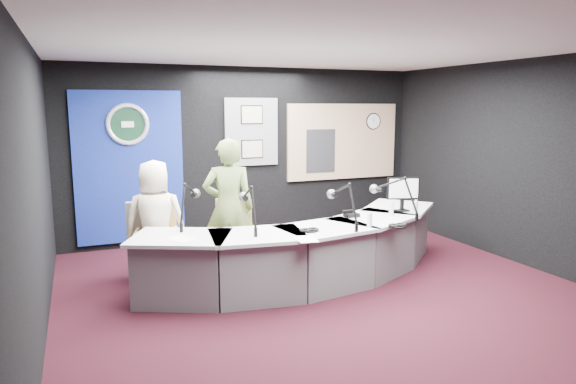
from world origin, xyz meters
name	(u,v)px	position (x,y,z in m)	size (l,w,h in m)	color
ground	(330,294)	(0.00, 0.00, 0.00)	(6.00, 6.00, 0.00)	black
ceiling	(334,46)	(0.00, 0.00, 2.80)	(6.00, 6.00, 0.02)	silver
wall_back	(248,153)	(0.00, 3.00, 1.40)	(6.00, 0.02, 2.80)	black
wall_front	(567,238)	(0.00, -3.00, 1.40)	(6.00, 0.02, 2.80)	black
wall_left	(35,192)	(-3.00, 0.00, 1.40)	(0.02, 6.00, 2.80)	black
wall_right	(531,164)	(3.00, 0.00, 1.40)	(0.02, 6.00, 2.80)	black
broadcast_desk	(307,252)	(-0.05, 0.55, 0.38)	(4.50, 1.90, 0.75)	silver
backdrop_panel	(130,168)	(-1.90, 2.97, 1.25)	(1.60, 0.05, 2.30)	navy
agency_seal	(128,124)	(-1.90, 2.93, 1.90)	(0.63, 0.63, 0.07)	silver
seal_center	(128,124)	(-1.90, 2.94, 1.90)	(0.48, 0.48, 0.01)	black
pinboard	(252,132)	(0.05, 2.97, 1.75)	(0.90, 0.04, 1.10)	slate
framed_photo_upper	(252,115)	(0.05, 2.94, 2.03)	(0.34, 0.02, 0.27)	gray
framed_photo_lower	(252,149)	(0.05, 2.94, 1.47)	(0.34, 0.02, 0.27)	gray
booth_window_frame	(343,142)	(1.75, 2.97, 1.55)	(2.12, 0.06, 1.32)	tan
booth_glow	(343,142)	(1.75, 2.96, 1.55)	(2.00, 0.02, 1.20)	#D8B388
equipment_rack	(321,151)	(1.30, 2.94, 1.40)	(0.55, 0.02, 0.75)	black
wall_clock	(373,121)	(2.35, 2.94, 1.90)	(0.28, 0.28, 0.01)	white
armchair_left	(157,245)	(-1.78, 1.26, 0.47)	(0.52, 0.52, 0.93)	tan
armchair_right	(229,235)	(-0.88, 1.13, 0.53)	(0.59, 0.59, 1.05)	tan
draped_jacket	(147,229)	(-1.85, 1.51, 0.62)	(0.50, 0.10, 0.70)	slate
person_man	(156,221)	(-1.78, 1.26, 0.76)	(0.74, 0.48, 1.52)	#FFEFCB
person_woman	(229,208)	(-0.88, 1.13, 0.89)	(0.65, 0.42, 1.77)	olive
computer_monitor	(403,188)	(1.43, 0.67, 1.07)	(0.43, 0.03, 0.29)	black
desk_phone	(352,215)	(0.62, 0.62, 0.78)	(0.18, 0.14, 0.04)	black
headphones_near	(398,225)	(0.85, -0.08, 0.77)	(0.22, 0.22, 0.04)	black
headphones_far	(309,230)	(-0.22, 0.10, 0.77)	(0.20, 0.20, 0.03)	black
paper_stack	(181,239)	(-1.65, 0.33, 0.75)	(0.20, 0.29, 0.00)	white
notepad	(306,239)	(-0.40, -0.20, 0.75)	(0.21, 0.30, 0.00)	white
boom_mic_a	(189,201)	(-1.43, 0.91, 1.05)	(0.41, 0.67, 0.60)	black
boom_mic_b	(249,205)	(-0.84, 0.42, 1.05)	(0.18, 0.74, 0.60)	black
boom_mic_c	(344,201)	(0.26, 0.20, 1.05)	(0.16, 0.74, 0.60)	black
boom_mic_d	(395,194)	(1.11, 0.38, 1.05)	(0.41, 0.67, 0.60)	black
water_bottles	(394,212)	(1.03, 0.28, 0.84)	(1.04, 0.51, 0.18)	silver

